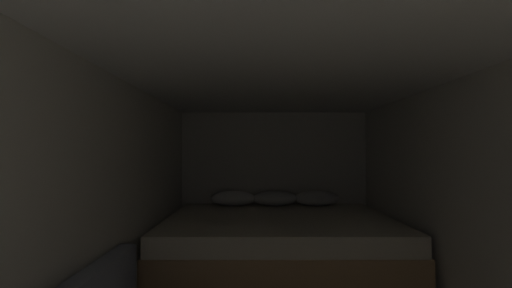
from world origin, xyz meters
The scene contains 5 objects.
wall_back centered at (0.00, 4.57, 1.00)m, with size 2.67×0.05×2.00m, color silver.
wall_left centered at (-1.31, 1.89, 1.00)m, with size 0.05×5.31×2.00m, color silver.
wall_right centered at (1.31, 1.89, 1.00)m, with size 0.05×5.31×2.00m, color silver.
ceiling_slab centered at (0.00, 1.89, 2.02)m, with size 2.67×5.31×0.05m, color white.
bed centered at (0.00, 3.50, 0.38)m, with size 2.45×2.04×0.93m.
Camera 1 is at (-0.25, -0.59, 1.43)m, focal length 25.80 mm.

